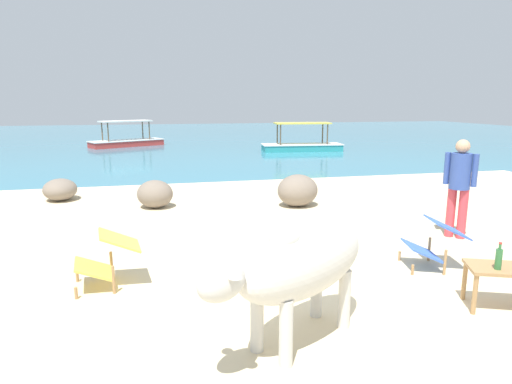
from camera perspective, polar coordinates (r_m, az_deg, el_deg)
sand_beach at (r=5.84m, az=8.91°, el=-10.89°), size 18.00×14.00×0.04m
water_surface at (r=27.17m, az=-8.47°, el=6.85°), size 60.00×36.00×0.03m
cow at (r=4.05m, az=5.76°, el=-9.21°), size 1.95×1.50×1.17m
low_bench_table at (r=5.46m, az=29.66°, el=-9.29°), size 0.87×0.69×0.48m
bottle at (r=5.29m, az=29.06°, el=-7.58°), size 0.07×0.07×0.30m
deck_chair_near at (r=5.63m, az=-18.85°, el=-7.86°), size 0.83×0.63×0.68m
deck_chair_far at (r=6.37m, az=22.20°, el=-5.85°), size 0.86×0.69×0.68m
person_standing at (r=7.81m, az=24.99°, el=1.30°), size 0.37×0.41×1.62m
shore_rock_large at (r=9.40m, az=5.44°, el=0.21°), size 1.03×0.94×0.69m
shore_rock_medium at (r=10.90m, az=-24.16°, el=0.30°), size 0.81×0.92×0.49m
shore_rock_small at (r=9.49m, az=-13.02°, el=-0.25°), size 0.99×0.97×0.59m
boat_red at (r=23.25m, az=-16.49°, el=6.41°), size 3.79×2.70×1.29m
boat_teal at (r=20.31m, az=5.99°, el=6.12°), size 3.76×1.46×1.29m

